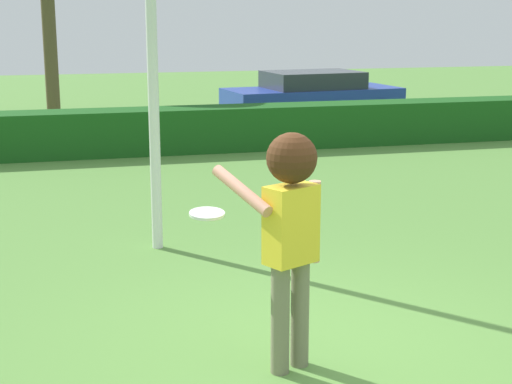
% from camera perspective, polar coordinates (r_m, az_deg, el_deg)
% --- Properties ---
extents(ground_plane, '(60.00, 60.00, 0.00)m').
position_cam_1_polar(ground_plane, '(6.35, 4.55, -11.57)').
color(ground_plane, '#5B903F').
extents(person, '(0.76, 0.63, 1.80)m').
position_cam_1_polar(person, '(5.68, 2.51, -1.91)').
color(person, '#78755A').
rests_on(person, ground).
extents(frisbee, '(0.28, 0.28, 0.05)m').
position_cam_1_polar(frisbee, '(6.11, -3.59, -1.58)').
color(frisbee, white).
extents(hedge_row, '(24.93, 0.90, 0.84)m').
position_cam_1_polar(hedge_row, '(15.15, -7.24, 4.44)').
color(hedge_row, '#1A5419').
rests_on(hedge_row, ground).
extents(parked_car_blue, '(4.37, 2.19, 1.25)m').
position_cam_1_polar(parked_car_blue, '(19.15, 4.12, 7.07)').
color(parked_car_blue, '#263FA5').
rests_on(parked_car_blue, ground).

